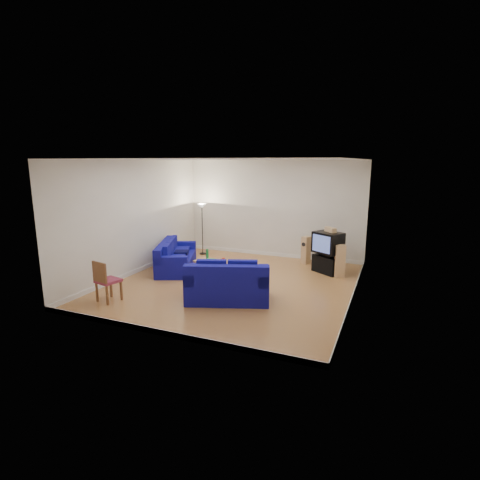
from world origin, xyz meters
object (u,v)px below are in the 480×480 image
at_px(sofa_three_seat, 175,259).
at_px(television, 328,243).
at_px(tv_stand, 327,264).
at_px(coffee_table, 213,264).
at_px(sofa_loveseat, 228,286).

height_order(sofa_three_seat, television, television).
height_order(sofa_three_seat, tv_stand, sofa_three_seat).
relative_size(sofa_three_seat, coffee_table, 1.96).
bearing_deg(sofa_loveseat, television, 41.07).
xyz_separation_m(sofa_three_seat, sofa_loveseat, (2.51, -1.73, 0.05)).
bearing_deg(tv_stand, sofa_loveseat, -85.04).
distance_m(sofa_loveseat, coffee_table, 2.04).
bearing_deg(coffee_table, sofa_loveseat, -53.86).
bearing_deg(sofa_loveseat, coffee_table, 106.54).
bearing_deg(tv_stand, television, -58.27).
relative_size(sofa_three_seat, sofa_loveseat, 1.09).
distance_m(sofa_three_seat, sofa_loveseat, 3.05).
height_order(sofa_loveseat, coffee_table, sofa_loveseat).
xyz_separation_m(tv_stand, television, (-0.00, -0.06, 0.65)).
bearing_deg(tv_stand, coffee_table, -119.38).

